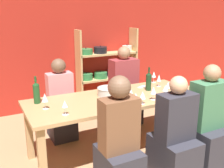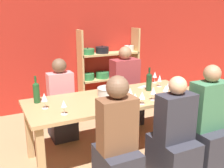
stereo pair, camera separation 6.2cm
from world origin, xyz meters
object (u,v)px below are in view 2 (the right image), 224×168
wine_glass_red_d (135,97)px  person_near_c (174,142)px  wine_glass_red_g (64,104)px  wine_glass_white_b (130,92)px  wine_glass_empty_a (142,95)px  person_far_a (62,109)px  person_near_a (117,151)px  wine_glass_red_e (155,75)px  wine_glass_red_f (153,91)px  wine_bottle_green (149,81)px  dining_table (115,104)px  person_near_b (206,130)px  wine_glass_red_b (160,79)px  mixing_bowl (109,91)px  wine_glass_white_a (166,89)px  cell_phone (143,87)px  shelf_unit (107,73)px  wine_bottle_dark (36,92)px  wine_glass_red_c (44,98)px  person_far_b (125,95)px  wine_bottle_amber (123,93)px  wine_glass_red_a (168,86)px

wine_glass_red_d → person_near_c: size_ratio=0.13×
wine_glass_red_g → wine_glass_white_b: bearing=4.7°
wine_glass_red_d → person_near_c: 0.65m
wine_glass_empty_a → person_far_a: 1.34m
person_near_c → person_near_a: bearing=177.2°
wine_glass_red_e → wine_glass_red_f: (-0.49, -0.65, -0.00)m
wine_bottle_green → wine_glass_white_b: 0.51m
dining_table → wine_glass_red_d: (0.06, -0.37, 0.20)m
wine_bottle_green → wine_glass_red_f: 0.39m
wine_glass_red_g → person_near_b: (1.56, -0.49, -0.42)m
wine_glass_red_b → wine_glass_empty_a: (-0.62, -0.51, -0.01)m
wine_bottle_green → dining_table: bearing=-173.3°
mixing_bowl → person_near_b: (0.87, -0.85, -0.37)m
wine_glass_red_b → wine_glass_white_a: size_ratio=1.12×
person_near_c → wine_glass_red_b: bearing=63.5°
wine_glass_red_f → cell_phone: (0.19, 0.52, -0.11)m
shelf_unit → wine_bottle_dark: (-1.66, -1.56, 0.28)m
person_near_c → wine_bottle_dark: bearing=141.3°
wine_glass_white_b → wine_glass_red_g: bearing=-175.3°
dining_table → wine_glass_red_f: (0.37, -0.29, 0.21)m
wine_glass_red_d → person_far_a: size_ratio=0.13×
wine_glass_red_f → wine_glass_red_b: bearing=46.7°
mixing_bowl → wine_glass_red_c: bearing=-173.2°
wine_glass_empty_a → person_far_b: (0.42, 1.17, -0.40)m
wine_bottle_amber → wine_glass_red_e: size_ratio=1.90×
wine_glass_red_f → wine_glass_white_b: wine_glass_red_f is taller
dining_table → cell_phone: (0.55, 0.23, 0.10)m
shelf_unit → wine_glass_red_d: (-0.68, -2.17, 0.26)m
wine_glass_red_c → person_near_a: (0.53, -0.73, -0.42)m
wine_glass_red_g → person_near_a: bearing=-50.6°
cell_phone → dining_table: bearing=-157.3°
wine_bottle_amber → mixing_bowl: bearing=94.2°
wine_glass_red_e → person_far_b: (-0.26, 0.46, -0.41)m
wine_bottle_green → wine_glass_red_a: bearing=-60.5°
cell_phone → person_near_c: 1.07m
wine_glass_red_c → shelf_unit: bearing=47.9°
wine_glass_white_b → person_far_a: (-0.60, 0.92, -0.43)m
wine_bottle_dark → wine_bottle_amber: wine_bottle_dark is taller
mixing_bowl → wine_glass_red_d: 0.49m
wine_bottle_green → wine_bottle_dark: size_ratio=0.99×
wine_glass_white_a → wine_glass_red_c: bearing=169.2°
wine_bottle_green → cell_phone: size_ratio=1.94×
person_near_a → wine_glass_white_b: bearing=49.9°
dining_table → wine_glass_red_c: wine_glass_red_c is taller
person_near_a → person_far_b: size_ratio=0.98×
wine_glass_red_b → person_far_b: person_far_b is taller
wine_glass_red_a → wine_glass_red_d: 0.65m
wine_glass_red_e → person_far_b: bearing=119.7°
wine_bottle_dark → wine_bottle_amber: size_ratio=1.01×
wine_bottle_dark → shelf_unit: bearing=43.1°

